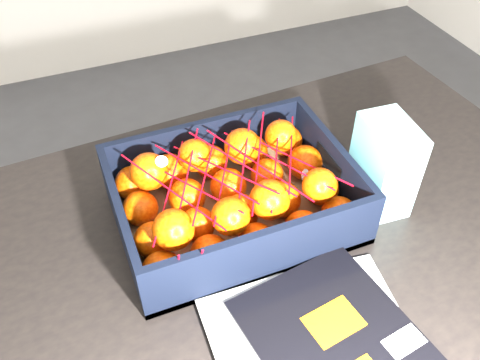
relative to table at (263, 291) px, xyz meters
name	(u,v)px	position (x,y,z in m)	size (l,w,h in m)	color
ground	(262,345)	(0.12, 0.23, -0.65)	(3.50, 3.50, 0.00)	#3E3F41
table	(263,291)	(0.00, 0.00, 0.00)	(1.25, 0.87, 0.75)	black
magazine_stack	(329,354)	(0.01, -0.19, 0.11)	(0.29, 0.31, 0.02)	#BCBBB8
produce_crate	(233,202)	(-0.02, 0.10, 0.13)	(0.38, 0.28, 0.11)	brown
clementine_heap	(232,193)	(-0.02, 0.10, 0.15)	(0.36, 0.27, 0.11)	#E94704
mesh_net	(230,175)	(-0.02, 0.09, 0.20)	(0.31, 0.25, 0.09)	#BA0716
retail_carton	(384,166)	(0.23, 0.04, 0.18)	(0.07, 0.11, 0.16)	white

